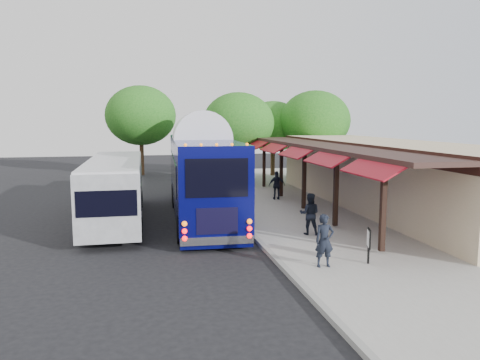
{
  "coord_description": "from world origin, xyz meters",
  "views": [
    {
      "loc": [
        -4.27,
        -18.42,
        4.77
      ],
      "look_at": [
        0.41,
        3.87,
        1.8
      ],
      "focal_mm": 35.0,
      "sensor_mm": 36.0,
      "label": 1
    }
  ],
  "objects": [
    {
      "name": "sign_board",
      "position": [
        2.77,
        -5.0,
        0.92
      ],
      "size": [
        0.21,
        0.51,
        1.14
      ],
      "rotation": [
        0.0,
        0.0,
        -0.33
      ],
      "color": "black",
      "rests_on": "sidewalk"
    },
    {
      "name": "ground",
      "position": [
        0.0,
        0.0,
        0.0
      ],
      "size": [
        90.0,
        90.0,
        0.0
      ],
      "primitive_type": "plane",
      "color": "black",
      "rests_on": "ground"
    },
    {
      "name": "station_shelter",
      "position": [
        8.38,
        4.0,
        1.85
      ],
      "size": [
        8.15,
        20.0,
        3.6
      ],
      "color": "#C3AF87",
      "rests_on": "ground"
    },
    {
      "name": "sidewalk",
      "position": [
        5.0,
        4.0,
        0.07
      ],
      "size": [
        10.0,
        40.0,
        0.15
      ],
      "primitive_type": "cube",
      "color": "#9E9B93",
      "rests_on": "ground"
    },
    {
      "name": "ped_b",
      "position": [
        2.26,
        -0.94,
        0.99
      ],
      "size": [
        0.99,
        0.89,
        1.68
      ],
      "primitive_type": "imported",
      "rotation": [
        0.0,
        0.0,
        2.77
      ],
      "color": "black",
      "rests_on": "sidewalk"
    },
    {
      "name": "coach_bus",
      "position": [
        -1.45,
        4.07,
        2.21
      ],
      "size": [
        3.24,
        12.95,
        4.11
      ],
      "rotation": [
        0.0,
        0.0,
        -0.04
      ],
      "color": "#06084D",
      "rests_on": "ground"
    },
    {
      "name": "city_bus",
      "position": [
        -5.54,
        3.93,
        1.62
      ],
      "size": [
        2.44,
        10.88,
        2.92
      ],
      "rotation": [
        0.0,
        0.0,
        -0.0
      ],
      "color": "gray",
      "rests_on": "ground"
    },
    {
      "name": "ped_c",
      "position": [
        3.32,
        7.33,
        0.97
      ],
      "size": [
        0.99,
        0.47,
        1.65
      ],
      "primitive_type": "imported",
      "rotation": [
        0.0,
        0.0,
        3.07
      ],
      "color": "black",
      "rests_on": "sidewalk"
    },
    {
      "name": "ped_d",
      "position": [
        2.24,
        13.2,
        1.01
      ],
      "size": [
        1.2,
        0.81,
        1.71
      ],
      "primitive_type": "imported",
      "rotation": [
        0.0,
        0.0,
        2.97
      ],
      "color": "black",
      "rests_on": "sidewalk"
    },
    {
      "name": "tree_far",
      "position": [
        -4.29,
        22.39,
        5.07
      ],
      "size": [
        5.94,
        5.94,
        7.6
      ],
      "color": "#382314",
      "rests_on": "ground"
    },
    {
      "name": "curb",
      "position": [
        0.05,
        4.0,
        0.07
      ],
      "size": [
        0.2,
        40.0,
        0.16
      ],
      "primitive_type": "cube",
      "color": "gray",
      "rests_on": "ground"
    },
    {
      "name": "tree_mid",
      "position": [
        6.3,
        18.73,
        4.17
      ],
      "size": [
        4.88,
        4.88,
        6.25
      ],
      "color": "#382314",
      "rests_on": "ground"
    },
    {
      "name": "ped_a",
      "position": [
        1.25,
        -5.0,
        0.99
      ],
      "size": [
        0.63,
        0.42,
        1.68
      ],
      "primitive_type": "imported",
      "rotation": [
        0.0,
        0.0,
        -0.04
      ],
      "color": "black",
      "rests_on": "sidewalk"
    },
    {
      "name": "tree_left",
      "position": [
        2.68,
        15.26,
        4.48
      ],
      "size": [
        5.25,
        5.25,
        6.72
      ],
      "color": "#382314",
      "rests_on": "ground"
    },
    {
      "name": "tree_right",
      "position": [
        8.95,
        16.17,
        4.66
      ],
      "size": [
        5.45,
        5.45,
        6.98
      ],
      "color": "#382314",
      "rests_on": "ground"
    }
  ]
}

